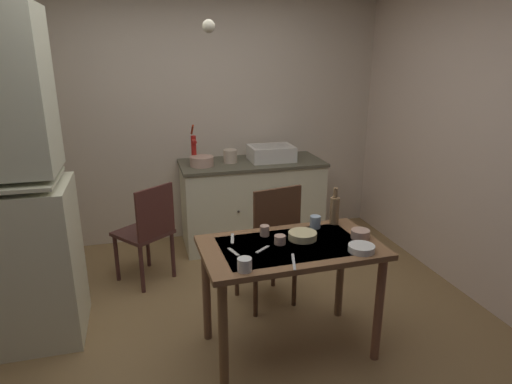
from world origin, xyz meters
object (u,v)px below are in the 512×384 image
at_px(chair_by_counter, 148,231).
at_px(hand_pump, 194,147).
at_px(serving_bowl_wide, 360,234).
at_px(mug_dark, 245,265).
at_px(sink_basin, 271,153).
at_px(dining_table, 291,261).
at_px(mixing_bowl_counter, 202,161).
at_px(glass_bottle, 335,209).
at_px(chair_far_side, 270,245).

bearing_deg(chair_by_counter, hand_pump, 52.29).
xyz_separation_m(serving_bowl_wide, mug_dark, (-0.83, -0.24, 0.01)).
relative_size(sink_basin, dining_table, 0.39).
height_order(mixing_bowl_counter, mug_dark, mixing_bowl_counter).
bearing_deg(glass_bottle, dining_table, -147.41).
xyz_separation_m(sink_basin, glass_bottle, (-0.00, -1.52, -0.08)).
height_order(chair_far_side, glass_bottle, glass_bottle).
distance_m(sink_basin, chair_by_counter, 1.48).
height_order(sink_basin, serving_bowl_wide, sink_basin).
height_order(dining_table, serving_bowl_wide, serving_bowl_wide).
height_order(sink_basin, chair_by_counter, sink_basin).
height_order(mixing_bowl_counter, chair_far_side, chair_far_side).
height_order(dining_table, glass_bottle, glass_bottle).
bearing_deg(sink_basin, dining_table, -103.01).
relative_size(mixing_bowl_counter, chair_far_side, 0.23).
distance_m(serving_bowl_wide, mug_dark, 0.87).
distance_m(mixing_bowl_counter, dining_table, 1.78).
bearing_deg(glass_bottle, chair_far_side, 143.62).
xyz_separation_m(sink_basin, serving_bowl_wide, (0.06, -1.80, -0.15)).
xyz_separation_m(hand_pump, dining_table, (0.36, -1.83, -0.39)).
bearing_deg(dining_table, serving_bowl_wide, -1.91).
bearing_deg(hand_pump, serving_bowl_wide, -65.76).
xyz_separation_m(sink_basin, chair_far_side, (-0.38, -1.24, -0.43)).
bearing_deg(dining_table, hand_pump, 101.18).
relative_size(mixing_bowl_counter, chair_by_counter, 0.26).
distance_m(sink_basin, dining_table, 1.86).
xyz_separation_m(hand_pump, chair_by_counter, (-0.50, -0.65, -0.56)).
bearing_deg(serving_bowl_wide, mug_dark, -163.63).
bearing_deg(hand_pump, mug_dark, -90.02).
bearing_deg(sink_basin, mixing_bowl_counter, -176.00).
height_order(dining_table, chair_by_counter, chair_by_counter).
distance_m(chair_far_side, glass_bottle, 0.59).
bearing_deg(mixing_bowl_counter, hand_pump, 122.41).
height_order(sink_basin, chair_far_side, sink_basin).
xyz_separation_m(mixing_bowl_counter, dining_table, (0.30, -1.74, -0.27)).
bearing_deg(chair_far_side, glass_bottle, -36.38).
distance_m(chair_by_counter, serving_bowl_wide, 1.82).
xyz_separation_m(hand_pump, mug_dark, (-0.00, -2.09, -0.24)).
relative_size(mixing_bowl_counter, glass_bottle, 0.87).
xyz_separation_m(dining_table, chair_by_counter, (-0.86, 1.19, -0.17)).
height_order(hand_pump, chair_far_side, hand_pump).
bearing_deg(dining_table, glass_bottle, 32.59).
xyz_separation_m(mixing_bowl_counter, chair_far_side, (0.33, -1.19, -0.40)).
bearing_deg(mug_dark, dining_table, 35.63).
height_order(sink_basin, hand_pump, hand_pump).
bearing_deg(serving_bowl_wide, sink_basin, 91.81).
height_order(dining_table, chair_far_side, chair_far_side).
bearing_deg(mixing_bowl_counter, mug_dark, -91.76).
bearing_deg(mixing_bowl_counter, chair_far_side, -74.46).
height_order(hand_pump, glass_bottle, hand_pump).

